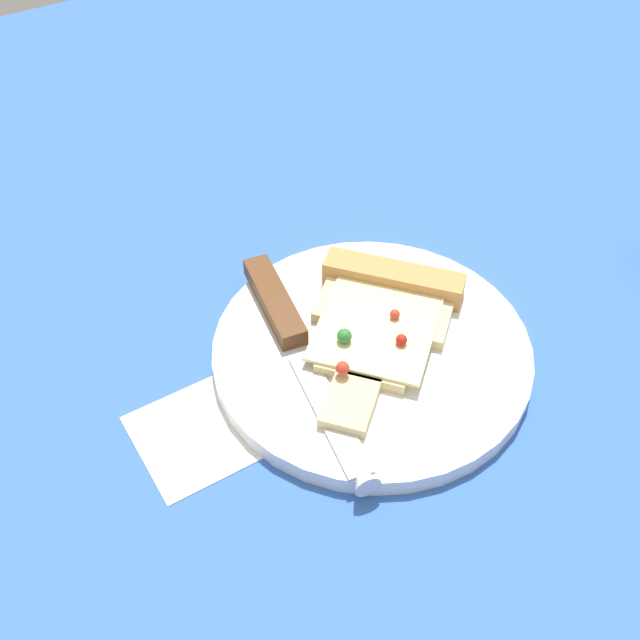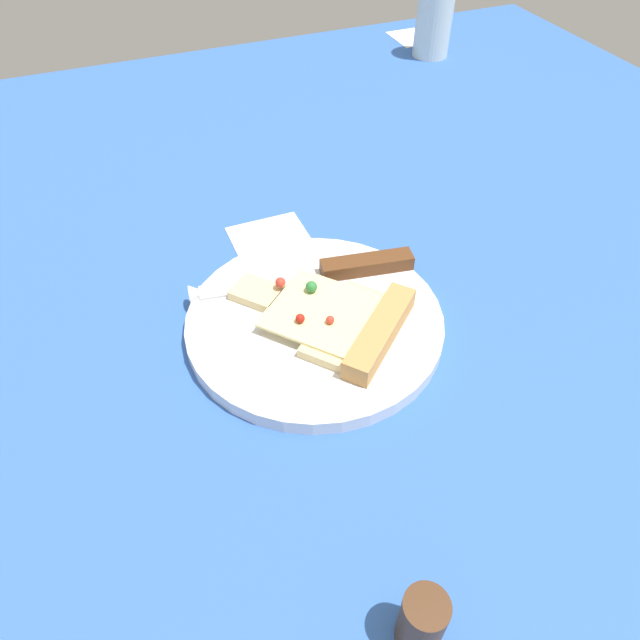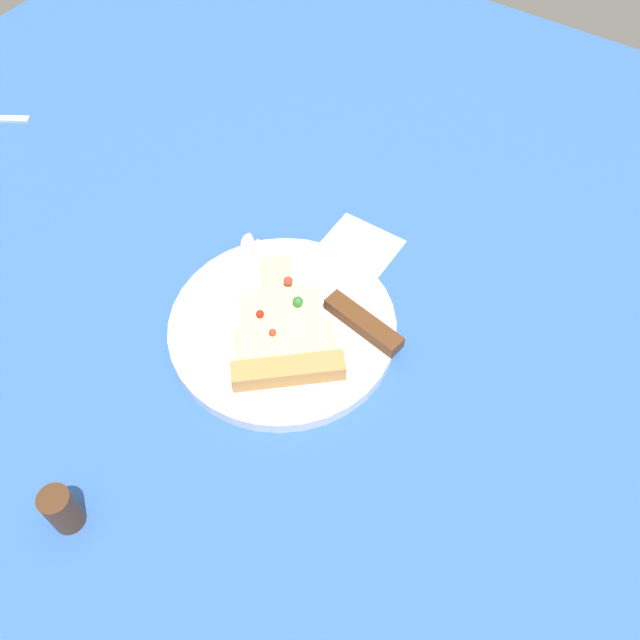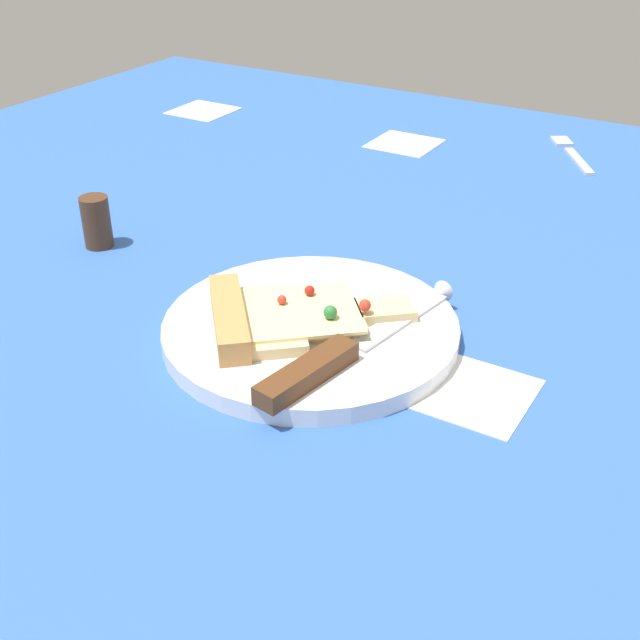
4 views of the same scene
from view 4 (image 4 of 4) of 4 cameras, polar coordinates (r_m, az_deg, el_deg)
name	(u,v)px [view 4 (image 4 of 4)]	position (r cm, az deg, el deg)	size (l,w,h in cm)	color
ground_plane	(295,350)	(73.05, -1.74, -2.12)	(156.18, 156.18, 3.00)	#3360B7
plate	(311,329)	(71.65, -0.65, -0.65)	(25.77, 25.77, 1.60)	silver
pizza_slice	(281,316)	(70.52, -2.73, 0.26)	(18.25, 17.30, 2.49)	beige
knife	(345,350)	(66.16, 1.74, -2.12)	(6.12, 24.01, 2.45)	silver
pepper_shaker	(96,222)	(90.53, -15.24, 6.58)	(3.02, 3.02, 5.54)	#4C2D19
fork	(572,151)	(121.06, 17.04, 11.13)	(9.65, 13.92, 0.80)	silver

